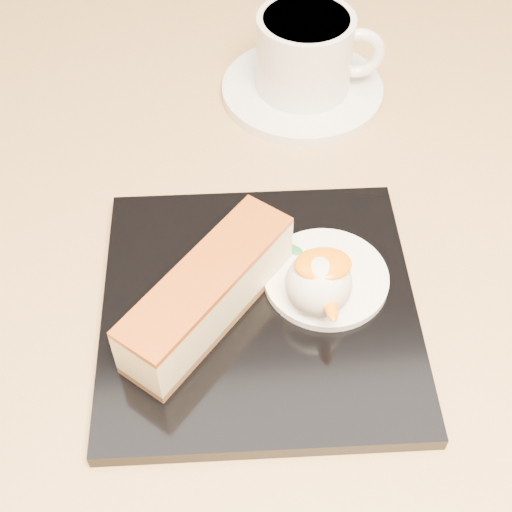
{
  "coord_description": "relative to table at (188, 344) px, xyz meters",
  "views": [
    {
      "loc": [
        0.02,
        -0.37,
        1.14
      ],
      "look_at": [
        0.06,
        -0.06,
        0.76
      ],
      "focal_mm": 50.0,
      "sensor_mm": 36.0,
      "label": 1
    }
  ],
  "objects": [
    {
      "name": "cream_smear",
      "position": [
        0.11,
        -0.07,
        0.17
      ],
      "size": [
        0.09,
        0.09,
        0.01
      ],
      "primitive_type": "cylinder",
      "color": "white",
      "rests_on": "dessert_plate"
    },
    {
      "name": "ice_cream_scoop",
      "position": [
        0.1,
        -0.09,
        0.19
      ],
      "size": [
        0.05,
        0.05,
        0.05
      ],
      "primitive_type": "sphere",
      "color": "white",
      "rests_on": "cream_smear"
    },
    {
      "name": "mango_sauce",
      "position": [
        0.1,
        -0.08,
        0.21
      ],
      "size": [
        0.04,
        0.03,
        0.01
      ],
      "primitive_type": "ellipsoid",
      "color": "orange",
      "rests_on": "ice_cream_scoop"
    },
    {
      "name": "cheesecake",
      "position": [
        0.02,
        -0.09,
        0.19
      ],
      "size": [
        0.13,
        0.13,
        0.05
      ],
      "rotation": [
        0.0,
        0.0,
        0.84
      ],
      "color": "brown",
      "rests_on": "dessert_plate"
    },
    {
      "name": "dessert_plate",
      "position": [
        0.06,
        -0.08,
        0.16
      ],
      "size": [
        0.23,
        0.23,
        0.01
      ],
      "primitive_type": "cube",
      "rotation": [
        0.0,
        0.0,
        -0.06
      ],
      "color": "black",
      "rests_on": "table"
    },
    {
      "name": "coffee_cup",
      "position": [
        0.13,
        0.16,
        0.2
      ],
      "size": [
        0.12,
        0.09,
        0.07
      ],
      "rotation": [
        0.0,
        0.0,
        -0.12
      ],
      "color": "white",
      "rests_on": "saucer"
    },
    {
      "name": "table",
      "position": [
        0.0,
        0.0,
        0.0
      ],
      "size": [
        0.8,
        0.8,
        0.72
      ],
      "color": "black",
      "rests_on": "ground"
    },
    {
      "name": "saucer",
      "position": [
        0.13,
        0.17,
        0.16
      ],
      "size": [
        0.15,
        0.15,
        0.01
      ],
      "primitive_type": "cylinder",
      "color": "white",
      "rests_on": "table"
    },
    {
      "name": "mint_sprig",
      "position": [
        0.08,
        -0.04,
        0.17
      ],
      "size": [
        0.03,
        0.02,
        0.0
      ],
      "color": "#297D32",
      "rests_on": "cream_smear"
    }
  ]
}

